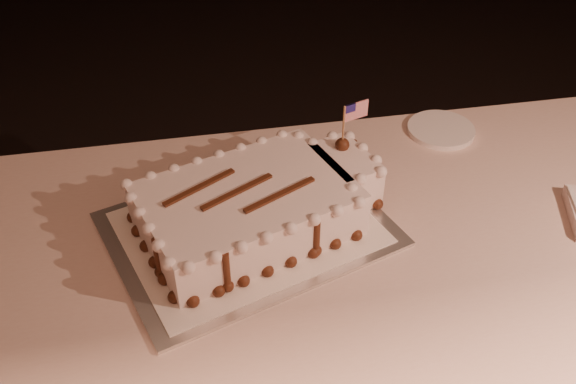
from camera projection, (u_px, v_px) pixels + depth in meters
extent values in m
cube|color=beige|center=(337.00, 353.00, 1.50)|extent=(2.40, 0.80, 0.75)
cube|color=silver|center=(248.00, 229.00, 1.27)|extent=(0.62, 0.54, 0.01)
cube|color=white|center=(248.00, 227.00, 1.26)|extent=(0.56, 0.49, 0.00)
cube|color=white|center=(247.00, 209.00, 1.23)|extent=(0.45, 0.37, 0.09)
cube|color=white|center=(345.00, 174.00, 1.32)|extent=(0.14, 0.17, 0.09)
sphere|color=#522714|center=(193.00, 301.00, 1.10)|extent=(0.02, 0.02, 0.02)
sphere|color=#522714|center=(219.00, 291.00, 1.12)|extent=(0.02, 0.02, 0.02)
sphere|color=#522714|center=(243.00, 281.00, 1.14)|extent=(0.02, 0.02, 0.02)
sphere|color=#522714|center=(267.00, 271.00, 1.16)|extent=(0.02, 0.02, 0.02)
sphere|color=#522714|center=(291.00, 262.00, 1.18)|extent=(0.02, 0.02, 0.02)
sphere|color=#522714|center=(313.00, 252.00, 1.20)|extent=(0.02, 0.02, 0.02)
sphere|color=#522714|center=(335.00, 244.00, 1.21)|extent=(0.02, 0.02, 0.02)
sphere|color=#522714|center=(356.00, 235.00, 1.23)|extent=(0.02, 0.02, 0.02)
sphere|color=#522714|center=(349.00, 222.00, 1.26)|extent=(0.02, 0.02, 0.02)
sphere|color=#522714|center=(358.00, 212.00, 1.29)|extent=(0.02, 0.02, 0.02)
sphere|color=#522714|center=(377.00, 204.00, 1.30)|extent=(0.02, 0.02, 0.02)
sphere|color=#522714|center=(373.00, 192.00, 1.33)|extent=(0.02, 0.02, 0.02)
sphere|color=#522714|center=(359.00, 180.00, 1.37)|extent=(0.02, 0.02, 0.02)
sphere|color=#522714|center=(347.00, 168.00, 1.40)|extent=(0.02, 0.02, 0.02)
sphere|color=#522714|center=(330.00, 168.00, 1.40)|extent=(0.02, 0.02, 0.02)
sphere|color=#522714|center=(311.00, 175.00, 1.38)|extent=(0.02, 0.02, 0.02)
sphere|color=#522714|center=(298.00, 168.00, 1.40)|extent=(0.02, 0.02, 0.02)
sphere|color=#522714|center=(282.00, 167.00, 1.40)|extent=(0.02, 0.02, 0.02)
sphere|color=#522714|center=(263.00, 173.00, 1.38)|extent=(0.02, 0.02, 0.02)
sphere|color=#522714|center=(242.00, 180.00, 1.37)|extent=(0.02, 0.02, 0.02)
sphere|color=#522714|center=(222.00, 187.00, 1.35)|extent=(0.02, 0.02, 0.02)
sphere|color=#522714|center=(200.00, 194.00, 1.33)|extent=(0.02, 0.02, 0.02)
sphere|color=#522714|center=(179.00, 202.00, 1.31)|extent=(0.02, 0.02, 0.02)
sphere|color=#522714|center=(156.00, 209.00, 1.29)|extent=(0.02, 0.02, 0.02)
sphere|color=#522714|center=(133.00, 217.00, 1.27)|extent=(0.02, 0.02, 0.02)
sphere|color=#522714|center=(137.00, 231.00, 1.24)|extent=(0.02, 0.02, 0.02)
sphere|color=#522714|center=(146.00, 246.00, 1.21)|extent=(0.02, 0.02, 0.02)
sphere|color=#522714|center=(155.00, 262.00, 1.18)|extent=(0.02, 0.02, 0.02)
sphere|color=#522714|center=(164.00, 279.00, 1.14)|extent=(0.02, 0.02, 0.02)
sphere|color=#522714|center=(174.00, 297.00, 1.11)|extent=(0.02, 0.02, 0.02)
sphere|color=white|center=(188.00, 268.00, 1.05)|extent=(0.02, 0.02, 0.02)
sphere|color=white|center=(215.00, 257.00, 1.07)|extent=(0.02, 0.02, 0.02)
sphere|color=white|center=(241.00, 247.00, 1.09)|extent=(0.02, 0.02, 0.02)
sphere|color=white|center=(266.00, 238.00, 1.11)|extent=(0.02, 0.02, 0.02)
sphere|color=white|center=(291.00, 228.00, 1.13)|extent=(0.02, 0.02, 0.02)
sphere|color=white|center=(314.00, 219.00, 1.14)|extent=(0.02, 0.02, 0.02)
sphere|color=white|center=(337.00, 211.00, 1.16)|extent=(0.02, 0.02, 0.02)
sphere|color=white|center=(359.00, 202.00, 1.18)|extent=(0.02, 0.02, 0.02)
sphere|color=white|center=(352.00, 189.00, 1.21)|extent=(0.02, 0.02, 0.02)
sphere|color=white|center=(361.00, 179.00, 1.23)|extent=(0.02, 0.02, 0.02)
sphere|color=white|center=(381.00, 172.00, 1.25)|extent=(0.02, 0.02, 0.02)
sphere|color=white|center=(376.00, 161.00, 1.28)|extent=(0.02, 0.02, 0.02)
sphere|color=white|center=(362.00, 148.00, 1.31)|extent=(0.02, 0.02, 0.02)
sphere|color=white|center=(349.00, 137.00, 1.35)|extent=(0.02, 0.02, 0.02)
sphere|color=white|center=(332.00, 137.00, 1.35)|extent=(0.02, 0.02, 0.02)
sphere|color=white|center=(312.00, 143.00, 1.33)|extent=(0.02, 0.02, 0.02)
sphere|color=white|center=(298.00, 137.00, 1.35)|extent=(0.02, 0.02, 0.02)
sphere|color=white|center=(282.00, 136.00, 1.35)|extent=(0.02, 0.02, 0.02)
sphere|color=white|center=(262.00, 142.00, 1.33)|extent=(0.02, 0.02, 0.02)
sphere|color=white|center=(241.00, 149.00, 1.31)|extent=(0.02, 0.02, 0.02)
sphere|color=white|center=(219.00, 156.00, 1.29)|extent=(0.02, 0.02, 0.02)
sphere|color=white|center=(197.00, 163.00, 1.28)|extent=(0.02, 0.02, 0.02)
sphere|color=white|center=(174.00, 170.00, 1.26)|extent=(0.02, 0.02, 0.02)
sphere|color=white|center=(151.00, 177.00, 1.24)|extent=(0.02, 0.02, 0.02)
sphere|color=white|center=(126.00, 185.00, 1.22)|extent=(0.02, 0.02, 0.02)
sphere|color=white|center=(131.00, 198.00, 1.19)|extent=(0.02, 0.02, 0.02)
sphere|color=white|center=(140.00, 213.00, 1.16)|extent=(0.02, 0.02, 0.02)
sphere|color=white|center=(149.00, 229.00, 1.12)|extent=(0.02, 0.02, 0.02)
sphere|color=white|center=(159.00, 246.00, 1.09)|extent=(0.02, 0.02, 0.02)
sphere|color=white|center=(169.00, 264.00, 1.06)|extent=(0.02, 0.02, 0.02)
cylinder|color=#522714|center=(227.00, 271.00, 1.10)|extent=(0.01, 0.01, 0.09)
sphere|color=#522714|center=(228.00, 286.00, 1.13)|extent=(0.02, 0.02, 0.02)
cylinder|color=#522714|center=(317.00, 236.00, 1.17)|extent=(0.01, 0.01, 0.09)
sphere|color=#522714|center=(316.00, 251.00, 1.20)|extent=(0.02, 0.02, 0.02)
cylinder|color=#522714|center=(356.00, 197.00, 1.26)|extent=(0.01, 0.01, 0.09)
sphere|color=#522714|center=(355.00, 212.00, 1.28)|extent=(0.02, 0.02, 0.02)
cylinder|color=#522714|center=(353.00, 158.00, 1.36)|extent=(0.01, 0.01, 0.09)
sphere|color=#522714|center=(352.00, 172.00, 1.39)|extent=(0.02, 0.02, 0.02)
cylinder|color=#522714|center=(294.00, 149.00, 1.39)|extent=(0.01, 0.01, 0.09)
sphere|color=#522714|center=(294.00, 163.00, 1.41)|extent=(0.02, 0.02, 0.02)
cylinder|color=#522714|center=(218.00, 173.00, 1.32)|extent=(0.01, 0.01, 0.09)
sphere|color=#522714|center=(219.00, 187.00, 1.34)|extent=(0.02, 0.02, 0.02)
cylinder|color=#522714|center=(133.00, 201.00, 1.25)|extent=(0.01, 0.01, 0.09)
sphere|color=#522714|center=(136.00, 215.00, 1.27)|extent=(0.02, 0.02, 0.02)
cylinder|color=#522714|center=(158.00, 257.00, 1.13)|extent=(0.01, 0.01, 0.09)
sphere|color=#522714|center=(161.00, 272.00, 1.15)|extent=(0.02, 0.02, 0.02)
cube|color=#522714|center=(199.00, 187.00, 1.20)|extent=(0.14, 0.09, 0.01)
cube|color=#522714|center=(237.00, 192.00, 1.19)|extent=(0.14, 0.09, 0.01)
cube|color=#522714|center=(280.00, 195.00, 1.19)|extent=(0.15, 0.08, 0.01)
sphere|color=#522714|center=(342.00, 145.00, 1.31)|extent=(0.03, 0.03, 0.03)
cylinder|color=#B67A4E|center=(343.00, 130.00, 1.28)|extent=(0.00, 0.00, 0.11)
cube|color=red|center=(356.00, 111.00, 1.27)|extent=(0.05, 0.02, 0.04)
cube|color=navy|center=(350.00, 108.00, 1.26)|extent=(0.02, 0.01, 0.02)
cylinder|color=white|center=(441.00, 130.00, 1.54)|extent=(0.16, 0.16, 0.01)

